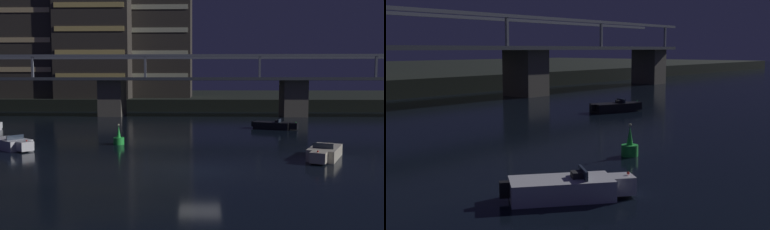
% 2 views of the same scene
% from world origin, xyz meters
% --- Properties ---
extents(ground_plane, '(400.00, 400.00, 0.00)m').
position_xyz_m(ground_plane, '(0.00, 0.00, 0.00)').
color(ground_plane, black).
extents(far_riverbank, '(240.00, 80.00, 2.20)m').
position_xyz_m(far_riverbank, '(0.00, 86.96, 1.10)').
color(far_riverbank, black).
rests_on(far_riverbank, ground).
extents(river_bridge, '(90.71, 6.40, 9.38)m').
position_xyz_m(river_bridge, '(-0.00, 38.95, 4.25)').
color(river_bridge, '#605B51').
rests_on(river_bridge, ground).
extents(tower_west_low, '(12.97, 12.70, 27.58)m').
position_xyz_m(tower_west_low, '(-33.82, 56.11, 15.84)').
color(tower_west_low, '#38332D').
rests_on(tower_west_low, far_riverbank).
extents(tower_west_tall, '(13.82, 13.20, 21.76)m').
position_xyz_m(tower_west_tall, '(-20.44, 55.60, 12.93)').
color(tower_west_tall, '#38332D').
rests_on(tower_west_tall, far_riverbank).
extents(tower_central, '(11.66, 12.35, 22.25)m').
position_xyz_m(tower_central, '(-8.16, 59.74, 13.17)').
color(tower_central, '#38332D').
rests_on(tower_central, far_riverbank).
extents(speedboat_near_left, '(4.62, 4.10, 1.16)m').
position_xyz_m(speedboat_near_left, '(-15.00, 7.44, 0.41)').
color(speedboat_near_left, silver).
rests_on(speedboat_near_left, ground).
extents(speedboat_near_right, '(3.37, 4.96, 1.16)m').
position_xyz_m(speedboat_near_right, '(8.57, 4.02, 0.41)').
color(speedboat_near_right, beige).
rests_on(speedboat_near_right, ground).
extents(speedboat_mid_left, '(5.05, 3.16, 1.16)m').
position_xyz_m(speedboat_mid_left, '(8.13, 21.52, 0.41)').
color(speedboat_mid_left, black).
rests_on(speedboat_mid_left, ground).
extents(channel_buoy, '(0.90, 0.90, 1.76)m').
position_xyz_m(channel_buoy, '(-6.97, 9.90, 0.48)').
color(channel_buoy, green).
rests_on(channel_buoy, ground).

